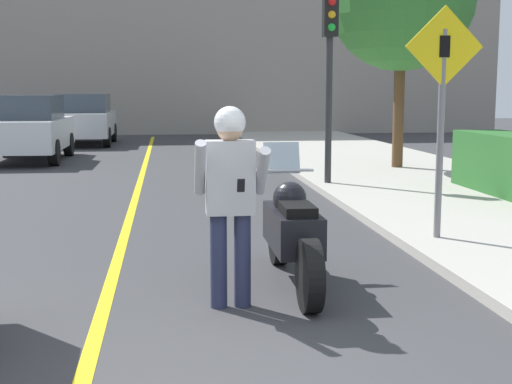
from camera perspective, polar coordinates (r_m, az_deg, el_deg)
The scene contains 8 objects.
road_center_line at distance 10.10m, azimuth -10.14°, elevation -2.26°, with size 0.12×36.00×0.01m.
building_backdrop at distance 30.02m, azimuth -7.17°, elevation 12.74°, with size 28.00×1.20×8.47m.
motorcycle at distance 6.63m, azimuth 2.91°, elevation -3.22°, with size 0.62×2.27×1.29m.
person_biker at distance 5.85m, azimuth -2.07°, elevation 0.44°, with size 0.59×0.46×1.68m.
crossing_sign at distance 8.41m, azimuth 14.66°, elevation 7.13°, with size 0.91×0.08×2.63m.
traffic_light at distance 13.14m, azimuth 5.92°, elevation 11.10°, with size 0.26×0.30×3.40m.
parked_car_white at distance 19.12m, azimuth -17.81°, elevation 4.92°, with size 1.88×4.20×1.68m.
parked_car_silver at distance 24.38m, azimuth -13.58°, elevation 5.70°, with size 1.88×4.20×1.68m.
Camera 1 is at (-0.04, -3.92, 1.81)m, focal length 50.00 mm.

